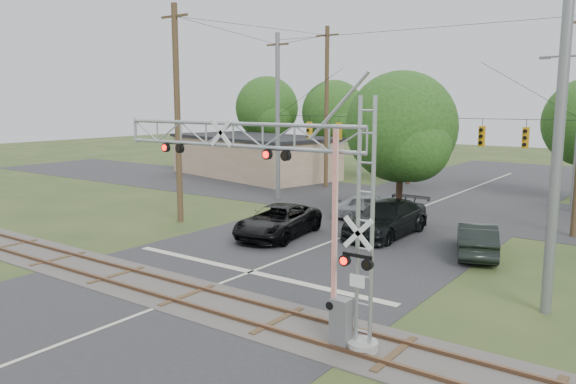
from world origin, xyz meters
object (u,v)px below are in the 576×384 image
Objects in this scene: sedan_silver at (372,207)px; car_dark at (387,219)px; streetlight at (575,124)px; pickup_black at (278,221)px; crossing_gantry at (277,189)px; commercial_building at (253,156)px; traffic_signal_span at (419,123)px.

car_dark is at bearing -162.22° from sedan_silver.
streetlight is (8.81, 9.76, 4.73)m from sedan_silver.
pickup_black is 20.06m from streetlight.
sedan_silver is at bearing 64.27° from pickup_black.
sedan_silver is (-2.41, 2.99, -0.12)m from car_dark.
crossing_gantry is at bearing -61.98° from pickup_black.
commercial_building is at bearing 130.55° from crossing_gantry.
sedan_silver is at bearing -124.43° from traffic_signal_span.
sedan_silver is at bearing 107.74° from crossing_gantry.
traffic_signal_span is at bearing 100.48° from crossing_gantry.
crossing_gantry is 12.26m from pickup_black.
crossing_gantry reaches higher than sedan_silver.
car_dark is (4.38, 3.50, 0.08)m from pickup_black.
crossing_gantry is 0.56× the size of commercial_building.
crossing_gantry is 13.61m from car_dark.
streetlight reaches higher than pickup_black.
sedan_silver is at bearing -19.09° from commercial_building.
crossing_gantry reaches higher than pickup_black.
crossing_gantry is 1.59× the size of car_dark.
car_dark is (0.72, -5.45, -4.70)m from traffic_signal_span.
commercial_building is (-16.37, 17.97, 1.08)m from pickup_black.
pickup_black is 0.33× the size of commercial_building.
car_dark is at bearing 101.73° from crossing_gantry.
crossing_gantry is at bearing 176.69° from sedan_silver.
streetlight is at bearing 9.34° from commercial_building.
streetlight is at bearing 81.73° from crossing_gantry.
traffic_signal_span is at bearing 98.58° from car_dark.
traffic_signal_span is 1.10× the size of commercial_building.
pickup_black is 5.60m from car_dark.
car_dark is at bearing -82.51° from traffic_signal_span.
crossing_gantry is 18.72m from traffic_signal_span.
commercial_building reaches higher than pickup_black.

